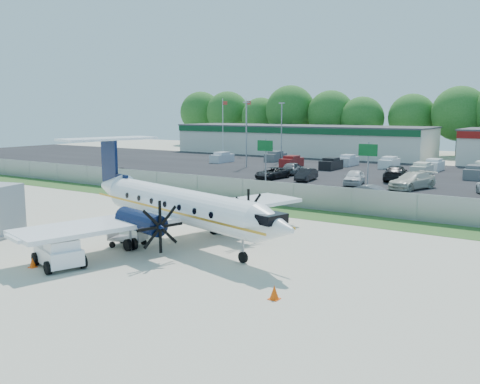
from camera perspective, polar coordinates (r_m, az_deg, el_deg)
The scene contains 28 objects.
ground at distance 32.79m, azimuth -5.80°, elevation -5.31°, with size 170.00×170.00×0.00m, color beige.
grass_verge at distance 42.54m, azimuth 4.45°, elevation -2.03°, with size 170.00×4.00×0.02m, color #2D561E.
access_road at distance 48.70m, azimuth 8.44°, elevation -0.72°, with size 170.00×8.00×0.02m, color black.
parking_lot at distance 68.15m, azimuth 15.93°, elevation 1.72°, with size 170.00×32.00×0.02m, color black.
perimeter_fence at distance 44.11m, azimuth 5.73°, elevation -0.35°, with size 120.00×0.06×1.99m.
building_west at distance 97.35m, azimuth 6.37°, elevation 5.55°, with size 46.40×12.40×5.24m.
sign_left at distance 55.41m, azimuth 2.72°, elevation 4.25°, with size 1.80×0.26×5.00m.
sign_mid at distance 50.71m, azimuth 13.49°, elevation 3.61°, with size 1.80×0.26×5.00m.
flagpole_west at distance 97.41m, azimuth -1.81°, elevation 7.38°, with size 1.06×0.12×10.00m.
flagpole_east at distance 94.62m, azimuth 0.69°, elevation 7.34°, with size 1.06×0.12×10.00m.
light_pole_nw at distance 74.44m, azimuth 0.70°, elevation 6.65°, with size 0.90×0.35×9.09m.
light_pole_sw at distance 83.03m, azimuth 4.45°, elevation 6.84°, with size 0.90×0.35×9.09m.
tree_line at distance 100.97m, azimuth 21.79°, elevation 3.60°, with size 112.00×6.00×14.00m, color #235F1C, non-canonical shape.
aircraft at distance 32.35m, azimuth -6.80°, elevation -1.32°, with size 19.63×19.19×6.00m.
pushback_tug at distance 28.82m, azimuth -18.70°, elevation -6.21°, with size 3.21×2.79×1.52m.
baggage_cart_far at distance 32.13m, azimuth -11.87°, elevation -4.82°, with size 2.33×1.77×1.08m.
cone_nose at distance 23.01m, azimuth 3.68°, elevation -10.67°, with size 0.44×0.44×0.62m.
cone_port_wing at distance 29.38m, azimuth -21.26°, elevation -7.05°, with size 0.36×0.36×0.51m.
cone_starboard_wing at distance 43.17m, azimuth 1.30°, elevation -1.48°, with size 0.41×0.41×0.58m.
road_car_west at distance 59.73m, azimuth -11.88°, elevation 0.91°, with size 2.15×5.28×1.53m, color black.
road_car_mid at distance 47.94m, azimuth 13.04°, elevation -1.02°, with size 1.57×4.51×1.49m, color #595B5E.
parked_car_a at distance 62.41m, azimuth 3.44°, elevation 1.41°, with size 2.23×4.83×1.34m, color black.
parked_car_b at distance 61.10m, azimuth 7.08°, elevation 1.20°, with size 1.46×4.20×1.38m, color black.
parked_car_c at distance 58.67m, azimuth 12.07°, elevation 0.77°, with size 1.89×4.69×1.60m, color silver.
parked_car_d at distance 56.98m, azimuth 17.86°, elevation 0.31°, with size 2.38×5.85×1.70m, color beige.
parked_car_f at distance 66.91m, azimuth 5.65°, elevation 1.88°, with size 1.85×4.60×1.57m, color #595B5E.
parked_car_g at distance 63.22m, azimuth 16.25°, elevation 1.17°, with size 2.40×5.91×1.72m, color black.
far_parking_rows at distance 72.91m, azimuth 17.12°, elevation 2.10°, with size 56.00×10.00×1.60m, color gray, non-canonical shape.
Camera 1 is at (20.16, -24.62, 7.93)m, focal length 40.00 mm.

